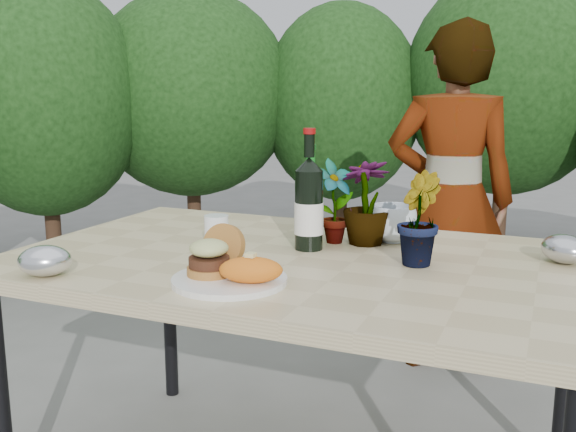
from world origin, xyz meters
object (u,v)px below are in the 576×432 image
at_px(patio_table, 299,276).
at_px(dinner_plate, 229,280).
at_px(wine_bottle, 309,205).
at_px(person, 450,200).

bearing_deg(patio_table, dinner_plate, -101.32).
distance_m(patio_table, wine_bottle, 0.21).
height_order(dinner_plate, person, person).
xyz_separation_m(patio_table, person, (0.24, 1.14, 0.05)).
height_order(patio_table, person, person).
bearing_deg(person, patio_table, 66.38).
distance_m(wine_bottle, person, 1.09).
height_order(wine_bottle, person, person).
distance_m(patio_table, person, 1.17).
height_order(dinner_plate, wine_bottle, wine_bottle).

